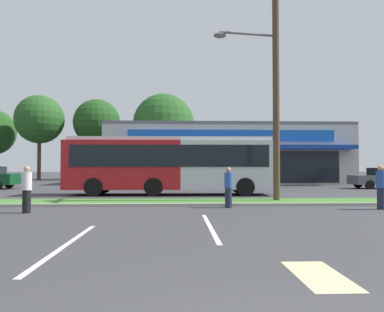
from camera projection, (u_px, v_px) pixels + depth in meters
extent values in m
cube|color=#427A2D|center=(194.00, 202.00, 16.39)|extent=(56.00, 2.20, 0.12)
cube|color=#99968C|center=(195.00, 205.00, 15.17)|extent=(56.00, 0.24, 0.12)
cube|color=silver|center=(67.00, 244.00, 7.71)|extent=(0.12, 4.80, 0.01)
cube|color=silver|center=(210.00, 226.00, 10.03)|extent=(0.12, 4.80, 0.01)
cube|color=beige|center=(319.00, 275.00, 5.51)|extent=(0.70, 1.60, 0.01)
cube|color=#BCB7AD|center=(223.00, 157.00, 39.37)|extent=(22.43, 13.36, 5.29)
cube|color=black|center=(232.00, 167.00, 32.63)|extent=(18.84, 0.08, 2.75)
cube|color=#14389E|center=(233.00, 147.00, 32.02)|extent=(21.08, 1.40, 0.35)
cube|color=#1959AD|center=(232.00, 135.00, 32.66)|extent=(17.94, 0.16, 0.95)
cube|color=slate|center=(223.00, 130.00, 39.45)|extent=(22.43, 13.36, 0.30)
cylinder|color=#473323|center=(39.00, 159.00, 45.47)|extent=(0.44, 0.44, 5.15)
sphere|color=#23511E|center=(40.00, 119.00, 45.61)|extent=(5.84, 5.84, 5.84)
cylinder|color=#473323|center=(97.00, 160.00, 46.63)|extent=(0.44, 0.44, 4.94)
sphere|color=#1E4719|center=(97.00, 123.00, 46.77)|extent=(5.75, 5.75, 5.75)
cylinder|color=#473323|center=(164.00, 164.00, 47.39)|extent=(0.44, 0.44, 4.02)
sphere|color=#23511E|center=(164.00, 125.00, 47.53)|extent=(7.76, 7.76, 7.76)
cylinder|color=#4C3826|center=(276.00, 86.00, 16.86)|extent=(0.30, 0.30, 10.38)
cylinder|color=#59595B|center=(248.00, 34.00, 16.68)|extent=(2.58, 0.50, 0.10)
ellipsoid|color=#59595B|center=(220.00, 35.00, 16.43)|extent=(0.56, 0.32, 0.24)
cube|color=#AD191E|center=(124.00, 165.00, 21.44)|extent=(6.45, 2.65, 2.70)
cube|color=silver|center=(227.00, 165.00, 21.56)|extent=(5.28, 2.63, 2.70)
cube|color=silver|center=(171.00, 140.00, 21.54)|extent=(11.22, 2.47, 0.20)
cube|color=black|center=(170.00, 156.00, 20.20)|extent=(10.72, 0.23, 1.19)
cube|color=black|center=(273.00, 159.00, 21.62)|extent=(0.09, 2.17, 1.51)
cylinder|color=black|center=(239.00, 185.00, 22.72)|extent=(1.00, 0.32, 1.00)
cylinder|color=black|center=(245.00, 187.00, 20.37)|extent=(1.00, 0.32, 1.00)
cylinder|color=black|center=(157.00, 185.00, 22.61)|extent=(1.00, 0.32, 1.00)
cylinder|color=black|center=(153.00, 187.00, 20.27)|extent=(1.00, 0.32, 1.00)
cylinder|color=black|center=(103.00, 185.00, 22.55)|extent=(1.00, 0.32, 1.00)
cylinder|color=black|center=(94.00, 187.00, 20.20)|extent=(1.00, 0.32, 1.00)
cube|color=#515459|center=(383.00, 180.00, 27.70)|extent=(4.56, 1.83, 0.66)
cylinder|color=black|center=(370.00, 185.00, 26.77)|extent=(0.64, 0.22, 0.64)
cylinder|color=black|center=(358.00, 184.00, 28.50)|extent=(0.64, 0.22, 0.64)
cylinder|color=black|center=(9.00, 184.00, 28.07)|extent=(0.64, 0.22, 0.64)
cylinder|color=#1E2338|center=(228.00, 198.00, 14.68)|extent=(0.27, 0.27, 0.76)
cylinder|color=#264C99|center=(228.00, 180.00, 14.70)|extent=(0.32, 0.32, 0.60)
sphere|color=tan|center=(228.00, 170.00, 14.71)|extent=(0.21, 0.21, 0.21)
cylinder|color=#1E2338|center=(381.00, 199.00, 14.10)|extent=(0.28, 0.28, 0.79)
cylinder|color=#264C99|center=(381.00, 180.00, 14.12)|extent=(0.33, 0.33, 0.63)
sphere|color=tan|center=(381.00, 168.00, 14.13)|extent=(0.22, 0.22, 0.22)
cylinder|color=black|center=(27.00, 202.00, 13.00)|extent=(0.28, 0.28, 0.79)
cylinder|color=silver|center=(27.00, 181.00, 13.02)|extent=(0.33, 0.33, 0.62)
sphere|color=tan|center=(27.00, 169.00, 13.03)|extent=(0.22, 0.22, 0.22)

